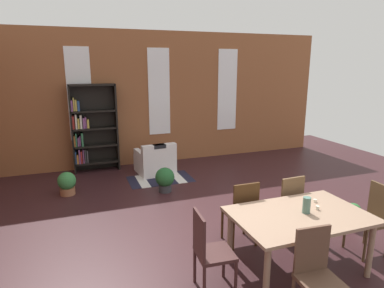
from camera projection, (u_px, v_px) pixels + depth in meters
The scene contains 21 objects.
ground_plane at pixel (246, 250), 4.54m from camera, with size 11.96×11.96×0.00m, color #351B1F.
back_wall_brick at pixel (159, 98), 8.41m from camera, with size 9.15×0.12×3.31m, color brown.
window_pane_0 at pixel (80, 94), 7.67m from camera, with size 0.55×0.02×2.15m, color white.
window_pane_1 at pixel (159, 92), 8.30m from camera, with size 0.55×0.02×2.15m, color white.
window_pane_2 at pixel (227, 90), 8.94m from camera, with size 0.55×0.02×2.15m, color white.
dining_table at pixel (300, 220), 3.98m from camera, with size 1.62×1.05×0.74m.
vase_on_table at pixel (307, 205), 3.96m from camera, with size 0.09×0.09×0.20m, color #4C7266.
tealight_candle_0 at pixel (318, 208), 4.07m from camera, with size 0.04×0.04×0.05m, color silver.
tealight_candle_1 at pixel (315, 201), 4.30m from camera, with size 0.04×0.04×0.04m, color silver.
tealight_candle_2 at pixel (307, 203), 4.23m from camera, with size 0.04×0.04×0.04m, color silver.
dining_chair_far_right at pixel (287, 203), 4.82m from camera, with size 0.42×0.42×0.95m.
dining_chair_far_left at pixel (242, 211), 4.58m from camera, with size 0.41×0.41×0.95m.
dining_chair_head_left at pixel (209, 249), 3.62m from camera, with size 0.43×0.43×0.95m.
dining_chair_head_right at pixel (372, 217), 4.40m from camera, with size 0.42×0.42×0.95m.
dining_chair_near_left at pixel (317, 273), 3.21m from camera, with size 0.43×0.43×0.95m.
bookshelf_tall at pixel (91, 129), 7.75m from camera, with size 1.05×0.31×2.06m.
armchair_white at pixel (155, 162), 7.73m from camera, with size 0.87×0.87×0.75m.
potted_plant_by_shelf at pixel (165, 179), 6.59m from camera, with size 0.39×0.39×0.50m.
potted_plant_corner at pixel (353, 214), 5.16m from camera, with size 0.26×0.26×0.39m.
potted_plant_window at pixel (67, 183), 6.45m from camera, with size 0.35×0.35×0.46m.
striped_rug at pixel (160, 179), 7.37m from camera, with size 1.41×0.84×0.01m.
Camera 1 is at (-2.10, -3.57, 2.48)m, focal length 30.88 mm.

